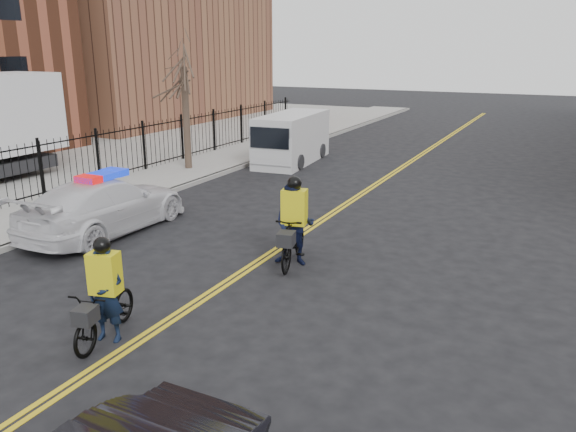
{
  "coord_description": "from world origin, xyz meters",
  "views": [
    {
      "loc": [
        6.17,
        -8.33,
        4.82
      ],
      "look_at": [
        0.87,
        2.2,
        1.3
      ],
      "focal_mm": 35.0,
      "sensor_mm": 36.0,
      "label": 1
    }
  ],
  "objects_px": {
    "police_cruiser": "(105,205)",
    "cyclist_near": "(107,305)",
    "cargo_van": "(291,139)",
    "cyclist_far": "(294,231)"
  },
  "relations": [
    {
      "from": "cyclist_near",
      "to": "cyclist_far",
      "type": "distance_m",
      "value": 4.76
    },
    {
      "from": "cargo_van",
      "to": "police_cruiser",
      "type": "bearing_deg",
      "value": -96.16
    },
    {
      "from": "cargo_van",
      "to": "cyclist_near",
      "type": "bearing_deg",
      "value": -80.21
    },
    {
      "from": "police_cruiser",
      "to": "cyclist_near",
      "type": "distance_m",
      "value": 6.23
    },
    {
      "from": "police_cruiser",
      "to": "cyclist_far",
      "type": "xyz_separation_m",
      "value": [
        5.65,
        0.12,
        0.07
      ]
    },
    {
      "from": "cargo_van",
      "to": "cyclist_far",
      "type": "distance_m",
      "value": 12.22
    },
    {
      "from": "police_cruiser",
      "to": "cargo_van",
      "type": "bearing_deg",
      "value": -92.21
    },
    {
      "from": "police_cruiser",
      "to": "cargo_van",
      "type": "height_order",
      "value": "cargo_van"
    },
    {
      "from": "police_cruiser",
      "to": "cyclist_far",
      "type": "distance_m",
      "value": 5.65
    },
    {
      "from": "cyclist_near",
      "to": "police_cruiser",
      "type": "bearing_deg",
      "value": 120.08
    }
  ]
}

